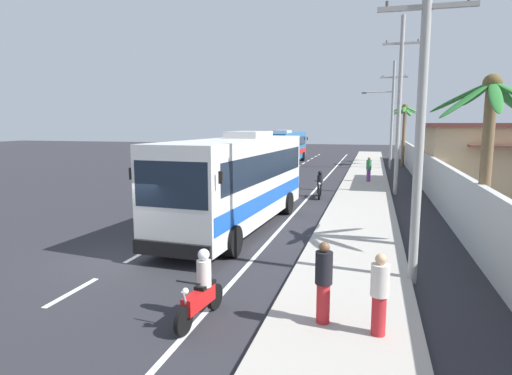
{
  "coord_description": "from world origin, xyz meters",
  "views": [
    {
      "loc": [
        7.29,
        -11.81,
        4.26
      ],
      "look_at": [
        2.75,
        4.87,
        1.7
      ],
      "focal_mm": 30.29,
      "sensor_mm": 36.0,
      "label": 1
    }
  ],
  "objects_px": {
    "coach_bus_foreground": "(238,178)",
    "palm_second": "(405,122)",
    "pedestrian_far_walk": "(369,169)",
    "utility_pole_far": "(391,113)",
    "pedestrian_near_kerb": "(324,281)",
    "palm_third": "(404,122)",
    "pedestrian_midwalk": "(380,293)",
    "palm_nearest": "(489,130)",
    "motorcycle_beside_bus": "(320,187)",
    "utility_pole_nearest": "(421,111)",
    "motorcycle_trailing": "(201,292)",
    "coach_bus_far_lane": "(286,146)",
    "utility_pole_mid": "(399,104)"
  },
  "relations": [
    {
      "from": "pedestrian_near_kerb",
      "to": "palm_third",
      "type": "xyz_separation_m",
      "value": [
        3.75,
        36.9,
        3.33
      ]
    },
    {
      "from": "utility_pole_mid",
      "to": "pedestrian_far_walk",
      "type": "bearing_deg",
      "value": 109.18
    },
    {
      "from": "palm_third",
      "to": "pedestrian_far_walk",
      "type": "bearing_deg",
      "value": -102.93
    },
    {
      "from": "pedestrian_far_walk",
      "to": "utility_pole_far",
      "type": "bearing_deg",
      "value": 100.28
    },
    {
      "from": "coach_bus_foreground",
      "to": "utility_pole_nearest",
      "type": "bearing_deg",
      "value": -36.59
    },
    {
      "from": "pedestrian_near_kerb",
      "to": "pedestrian_midwalk",
      "type": "height_order",
      "value": "pedestrian_near_kerb"
    },
    {
      "from": "coach_bus_far_lane",
      "to": "palm_third",
      "type": "bearing_deg",
      "value": -1.25
    },
    {
      "from": "coach_bus_far_lane",
      "to": "utility_pole_mid",
      "type": "height_order",
      "value": "utility_pole_mid"
    },
    {
      "from": "coach_bus_foreground",
      "to": "pedestrian_midwalk",
      "type": "height_order",
      "value": "coach_bus_foreground"
    },
    {
      "from": "coach_bus_foreground",
      "to": "motorcycle_beside_bus",
      "type": "relative_size",
      "value": 5.68
    },
    {
      "from": "coach_bus_far_lane",
      "to": "motorcycle_beside_bus",
      "type": "height_order",
      "value": "coach_bus_far_lane"
    },
    {
      "from": "motorcycle_trailing",
      "to": "utility_pole_far",
      "type": "bearing_deg",
      "value": 81.73
    },
    {
      "from": "coach_bus_foreground",
      "to": "motorcycle_beside_bus",
      "type": "xyz_separation_m",
      "value": [
        2.37,
        8.19,
        -1.41
      ]
    },
    {
      "from": "motorcycle_beside_bus",
      "to": "utility_pole_far",
      "type": "distance_m",
      "value": 18.61
    },
    {
      "from": "motorcycle_trailing",
      "to": "utility_pole_far",
      "type": "xyz_separation_m",
      "value": [
        4.95,
        34.06,
        4.64
      ]
    },
    {
      "from": "motorcycle_trailing",
      "to": "palm_third",
      "type": "height_order",
      "value": "palm_third"
    },
    {
      "from": "pedestrian_midwalk",
      "to": "pedestrian_far_walk",
      "type": "relative_size",
      "value": 0.94
    },
    {
      "from": "motorcycle_beside_bus",
      "to": "palm_third",
      "type": "bearing_deg",
      "value": 74.29
    },
    {
      "from": "utility_pole_nearest",
      "to": "utility_pole_far",
      "type": "relative_size",
      "value": 0.89
    },
    {
      "from": "utility_pole_mid",
      "to": "utility_pole_far",
      "type": "height_order",
      "value": "utility_pole_mid"
    },
    {
      "from": "utility_pole_nearest",
      "to": "pedestrian_near_kerb",
      "type": "bearing_deg",
      "value": -121.37
    },
    {
      "from": "motorcycle_trailing",
      "to": "pedestrian_far_walk",
      "type": "xyz_separation_m",
      "value": [
        3.22,
        23.55,
        0.41
      ]
    },
    {
      "from": "utility_pole_nearest",
      "to": "palm_third",
      "type": "bearing_deg",
      "value": 87.07
    },
    {
      "from": "pedestrian_near_kerb",
      "to": "palm_third",
      "type": "height_order",
      "value": "palm_third"
    },
    {
      "from": "pedestrian_midwalk",
      "to": "utility_pole_nearest",
      "type": "xyz_separation_m",
      "value": [
        0.92,
        3.57,
        3.58
      ]
    },
    {
      "from": "utility_pole_mid",
      "to": "palm_third",
      "type": "distance_m",
      "value": 18.44
    },
    {
      "from": "motorcycle_beside_bus",
      "to": "utility_pole_nearest",
      "type": "relative_size",
      "value": 0.22
    },
    {
      "from": "coach_bus_far_lane",
      "to": "palm_nearest",
      "type": "relative_size",
      "value": 1.97
    },
    {
      "from": "coach_bus_foreground",
      "to": "palm_second",
      "type": "xyz_separation_m",
      "value": [
        8.48,
        33.0,
        2.45
      ]
    },
    {
      "from": "coach_bus_far_lane",
      "to": "utility_pole_nearest",
      "type": "relative_size",
      "value": 1.3
    },
    {
      "from": "pedestrian_near_kerb",
      "to": "utility_pole_mid",
      "type": "xyz_separation_m",
      "value": [
        2.25,
        18.55,
        4.36
      ]
    },
    {
      "from": "coach_bus_far_lane",
      "to": "utility_pole_mid",
      "type": "bearing_deg",
      "value": -60.54
    },
    {
      "from": "motorcycle_trailing",
      "to": "utility_pole_nearest",
      "type": "relative_size",
      "value": 0.22
    },
    {
      "from": "pedestrian_near_kerb",
      "to": "palm_second",
      "type": "xyz_separation_m",
      "value": [
        4.07,
        41.11,
        3.44
      ]
    },
    {
      "from": "pedestrian_near_kerb",
      "to": "palm_nearest",
      "type": "height_order",
      "value": "palm_nearest"
    },
    {
      "from": "utility_pole_mid",
      "to": "utility_pole_far",
      "type": "distance_m",
      "value": 15.22
    },
    {
      "from": "motorcycle_trailing",
      "to": "pedestrian_midwalk",
      "type": "height_order",
      "value": "pedestrian_midwalk"
    },
    {
      "from": "motorcycle_trailing",
      "to": "palm_second",
      "type": "relative_size",
      "value": 0.32
    },
    {
      "from": "pedestrian_near_kerb",
      "to": "palm_second",
      "type": "height_order",
      "value": "palm_second"
    },
    {
      "from": "coach_bus_far_lane",
      "to": "motorcycle_beside_bus",
      "type": "bearing_deg",
      "value": -73.41
    },
    {
      "from": "pedestrian_midwalk",
      "to": "coach_bus_foreground",
      "type": "bearing_deg",
      "value": 97.28
    },
    {
      "from": "coach_bus_far_lane",
      "to": "utility_pole_far",
      "type": "xyz_separation_m",
      "value": [
        10.6,
        -3.39,
        3.41
      ]
    },
    {
      "from": "coach_bus_far_lane",
      "to": "palm_nearest",
      "type": "bearing_deg",
      "value": -67.74
    },
    {
      "from": "palm_third",
      "to": "pedestrian_midwalk",
      "type": "bearing_deg",
      "value": -94.06
    },
    {
      "from": "coach_bus_far_lane",
      "to": "coach_bus_foreground",
      "type": "bearing_deg",
      "value": -82.45
    },
    {
      "from": "coach_bus_foreground",
      "to": "motorcycle_trailing",
      "type": "bearing_deg",
      "value": -77.88
    },
    {
      "from": "coach_bus_foreground",
      "to": "pedestrian_far_walk",
      "type": "height_order",
      "value": "coach_bus_foreground"
    },
    {
      "from": "coach_bus_foreground",
      "to": "palm_second",
      "type": "height_order",
      "value": "palm_second"
    },
    {
      "from": "utility_pole_far",
      "to": "pedestrian_near_kerb",
      "type": "bearing_deg",
      "value": -93.98
    },
    {
      "from": "palm_third",
      "to": "utility_pole_nearest",
      "type": "bearing_deg",
      "value": -92.93
    }
  ]
}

